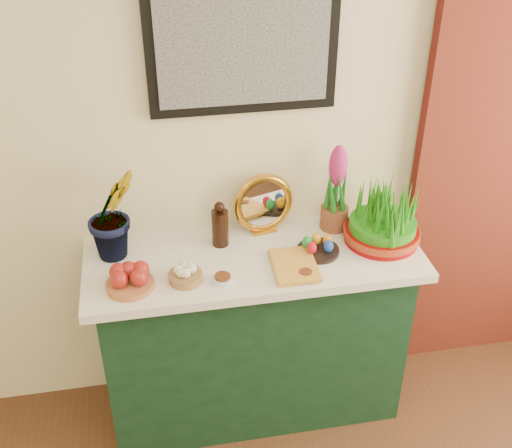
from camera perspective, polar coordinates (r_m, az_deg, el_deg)
The scene contains 13 objects.
sideboard at distance 2.96m, azimuth -0.18°, elevation -10.00°, with size 1.30×0.45×0.85m, color #143921.
tablecloth at distance 2.68m, azimuth -0.19°, elevation -3.02°, with size 1.40×0.55×0.04m, color white.
hyacinth_green at distance 2.59m, azimuth -12.75°, elevation 2.07°, with size 0.26×0.22×0.52m, color #1B6C1C.
apple_bowl at distance 2.51m, azimuth -11.19°, elevation -4.86°, with size 0.24×0.24×0.09m.
garlic_basket at distance 2.52m, azimuth -6.30°, elevation -4.47°, with size 0.14×0.14×0.07m.
vinegar_cruet at distance 2.68m, azimuth -3.22°, elevation -0.17°, with size 0.07×0.07×0.21m.
mirror at distance 2.75m, azimuth 0.66°, elevation 1.76°, with size 0.27×0.11×0.27m.
book at distance 2.57m, azimuth 1.49°, elevation -3.86°, with size 0.16×0.23×0.03m, color gold.
spice_dish_left at distance 2.52m, azimuth -2.99°, elevation -4.87°, with size 0.08×0.08×0.03m.
spice_dish_right at distance 2.55m, azimuth 4.44°, elevation -4.46°, with size 0.06×0.06×0.03m.
egg_plate at distance 2.68m, azimuth 5.55°, elevation -2.05°, with size 0.19×0.19×0.07m.
hyacinth_pink at distance 2.77m, azimuth 7.13°, elevation 2.85°, with size 0.12×0.12×0.40m.
wheatgrass_sabzeh at distance 2.74m, azimuth 11.27°, elevation 0.62°, with size 0.33×0.33×0.27m.
Camera 1 is at (-0.34, -0.13, 2.44)m, focal length 45.00 mm.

